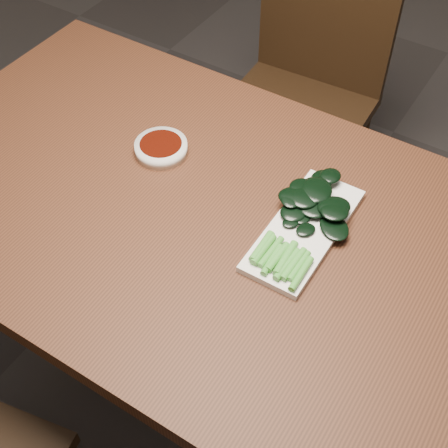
{
  "coord_description": "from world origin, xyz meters",
  "views": [
    {
      "loc": [
        0.45,
        -0.68,
        1.65
      ],
      "look_at": [
        0.04,
        -0.02,
        0.76
      ],
      "focal_mm": 50.0,
      "sensor_mm": 36.0,
      "label": 1
    }
  ],
  "objects_px": {
    "chair_far": "(304,88)",
    "serving_plate": "(304,230)",
    "sauce_bowl": "(161,148)",
    "gai_lan": "(307,213)",
    "table": "(213,237)"
  },
  "relations": [
    {
      "from": "serving_plate",
      "to": "table",
      "type": "bearing_deg",
      "value": -162.88
    },
    {
      "from": "sauce_bowl",
      "to": "serving_plate",
      "type": "height_order",
      "value": "sauce_bowl"
    },
    {
      "from": "chair_far",
      "to": "gai_lan",
      "type": "distance_m",
      "value": 0.84
    },
    {
      "from": "chair_far",
      "to": "serving_plate",
      "type": "relative_size",
      "value": 2.99
    },
    {
      "from": "chair_far",
      "to": "gai_lan",
      "type": "height_order",
      "value": "chair_far"
    },
    {
      "from": "table",
      "to": "gai_lan",
      "type": "bearing_deg",
      "value": 25.55
    },
    {
      "from": "serving_plate",
      "to": "gai_lan",
      "type": "height_order",
      "value": "gai_lan"
    },
    {
      "from": "sauce_bowl",
      "to": "chair_far",
      "type": "bearing_deg",
      "value": 89.13
    },
    {
      "from": "chair_far",
      "to": "serving_plate",
      "type": "xyz_separation_m",
      "value": [
        0.35,
        -0.73,
        0.27
      ]
    },
    {
      "from": "chair_far",
      "to": "sauce_bowl",
      "type": "relative_size",
      "value": 7.94
    },
    {
      "from": "table",
      "to": "chair_far",
      "type": "relative_size",
      "value": 1.57
    },
    {
      "from": "table",
      "to": "serving_plate",
      "type": "height_order",
      "value": "serving_plate"
    },
    {
      "from": "sauce_bowl",
      "to": "gai_lan",
      "type": "bearing_deg",
      "value": -2.01
    },
    {
      "from": "serving_plate",
      "to": "gai_lan",
      "type": "xyz_separation_m",
      "value": [
        -0.01,
        0.03,
        0.02
      ]
    },
    {
      "from": "chair_far",
      "to": "serving_plate",
      "type": "distance_m",
      "value": 0.86
    }
  ]
}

